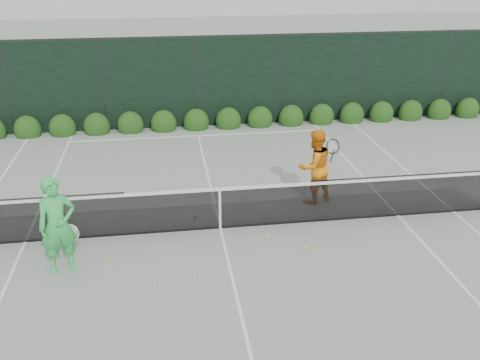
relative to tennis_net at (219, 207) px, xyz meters
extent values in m
plane|color=gray|center=(0.02, 0.00, -0.53)|extent=(80.00, 80.00, 0.00)
cube|color=black|center=(-4.18, 0.00, -0.02)|extent=(4.40, 0.01, 1.02)
cube|color=black|center=(0.02, 0.00, -0.05)|extent=(4.00, 0.01, 0.96)
cube|color=black|center=(4.22, 0.00, -0.02)|extent=(4.40, 0.01, 1.02)
cube|color=white|center=(0.02, 0.00, 0.41)|extent=(12.80, 0.03, 0.07)
cube|color=black|center=(0.02, 0.00, -0.51)|extent=(12.80, 0.02, 0.04)
cube|color=white|center=(0.02, 0.00, -0.07)|extent=(0.05, 0.03, 0.91)
imported|color=#3AC85B|center=(-3.13, -1.18, 0.42)|extent=(0.81, 0.66, 1.90)
torus|color=white|center=(-2.93, -1.08, 0.18)|extent=(0.30, 0.05, 0.30)
cylinder|color=black|center=(-2.93, -1.08, -0.06)|extent=(0.10, 0.03, 0.30)
imported|color=orange|center=(2.41, 1.05, 0.38)|extent=(1.07, 0.96, 1.82)
torus|color=black|center=(2.76, 0.85, 0.93)|extent=(0.29, 0.14, 0.30)
cylinder|color=black|center=(2.76, 0.85, 0.69)|extent=(0.10, 0.03, 0.30)
cube|color=white|center=(5.51, 0.00, -0.53)|extent=(0.06, 23.77, 0.01)
cube|color=white|center=(-4.09, 0.00, -0.53)|extent=(0.06, 23.77, 0.01)
cube|color=white|center=(4.14, 0.00, -0.53)|extent=(0.06, 23.77, 0.01)
cube|color=white|center=(0.02, 11.88, -0.53)|extent=(11.03, 0.06, 0.01)
cube|color=white|center=(0.02, 6.40, -0.53)|extent=(8.23, 0.06, 0.01)
cube|color=white|center=(0.02, 0.00, -0.53)|extent=(0.06, 12.80, 0.01)
cube|color=black|center=(0.02, 7.50, 0.97)|extent=(32.00, 0.06, 3.00)
cube|color=#262826|center=(0.02, 7.50, 2.50)|extent=(32.00, 0.06, 0.06)
cylinder|color=#262826|center=(-5.98, 7.50, 0.97)|extent=(0.08, 0.08, 3.00)
cylinder|color=#262826|center=(-2.98, 7.50, 0.97)|extent=(0.08, 0.08, 3.00)
cylinder|color=#262826|center=(0.02, 7.50, 0.97)|extent=(0.08, 0.08, 3.00)
cylinder|color=#262826|center=(3.02, 7.50, 0.97)|extent=(0.08, 0.08, 3.00)
cylinder|color=#262826|center=(6.02, 7.50, 0.97)|extent=(0.08, 0.08, 3.00)
cylinder|color=#262826|center=(9.02, 7.50, 0.97)|extent=(0.08, 0.08, 3.00)
ellipsoid|color=#123B10|center=(-5.48, 7.15, -0.30)|extent=(0.86, 0.65, 0.94)
ellipsoid|color=#123B10|center=(-4.38, 7.15, -0.30)|extent=(0.86, 0.65, 0.94)
ellipsoid|color=#123B10|center=(-3.28, 7.15, -0.30)|extent=(0.86, 0.65, 0.94)
ellipsoid|color=#123B10|center=(-2.18, 7.15, -0.30)|extent=(0.86, 0.65, 0.94)
ellipsoid|color=#123B10|center=(-1.08, 7.15, -0.30)|extent=(0.86, 0.65, 0.94)
ellipsoid|color=#123B10|center=(0.02, 7.15, -0.30)|extent=(0.86, 0.65, 0.94)
ellipsoid|color=#123B10|center=(1.12, 7.15, -0.30)|extent=(0.86, 0.65, 0.94)
ellipsoid|color=#123B10|center=(2.22, 7.15, -0.30)|extent=(0.86, 0.65, 0.94)
ellipsoid|color=#123B10|center=(3.32, 7.15, -0.30)|extent=(0.86, 0.65, 0.94)
ellipsoid|color=#123B10|center=(4.42, 7.15, -0.30)|extent=(0.86, 0.65, 0.94)
ellipsoid|color=#123B10|center=(5.52, 7.15, -0.30)|extent=(0.86, 0.65, 0.94)
ellipsoid|color=#123B10|center=(6.62, 7.15, -0.30)|extent=(0.86, 0.65, 0.94)
ellipsoid|color=#123B10|center=(7.72, 7.15, -0.30)|extent=(0.86, 0.65, 0.94)
ellipsoid|color=#123B10|center=(8.82, 7.15, -0.30)|extent=(0.86, 0.65, 0.94)
ellipsoid|color=#123B10|center=(9.92, 7.15, -0.30)|extent=(0.86, 0.65, 0.94)
sphere|color=#BDE933|center=(0.13, 0.55, -0.50)|extent=(0.07, 0.07, 0.07)
sphere|color=#BDE933|center=(-0.48, 0.57, -0.50)|extent=(0.07, 0.07, 0.07)
sphere|color=#BDE933|center=(-2.32, -0.96, -0.50)|extent=(0.07, 0.07, 0.07)
sphere|color=#BDE933|center=(1.64, -1.13, -0.50)|extent=(0.07, 0.07, 0.07)
sphere|color=#BDE933|center=(0.95, -0.59, -0.50)|extent=(0.07, 0.07, 0.07)
camera|label=1|loc=(-1.07, -10.30, 5.12)|focal=40.00mm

